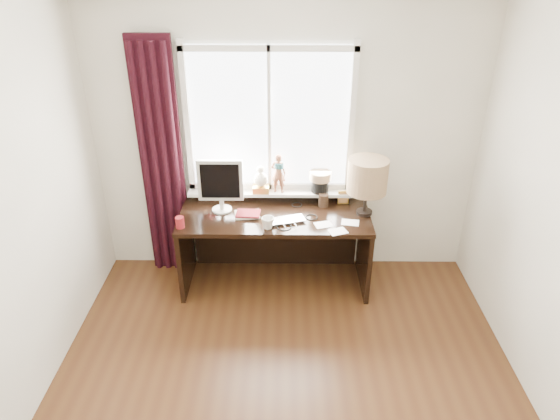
{
  "coord_description": "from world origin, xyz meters",
  "views": [
    {
      "loc": [
        -0.02,
        -2.26,
        2.9
      ],
      "look_at": [
        -0.05,
        1.25,
        1.0
      ],
      "focal_mm": 32.0,
      "sensor_mm": 36.0,
      "label": 1
    }
  ],
  "objects_px": {
    "table_lamp": "(367,177)",
    "laptop": "(286,220)",
    "mug": "(268,222)",
    "desk": "(275,232)",
    "red_cup": "(180,222)",
    "monitor": "(220,183)"
  },
  "relations": [
    {
      "from": "monitor",
      "to": "mug",
      "type": "bearing_deg",
      "value": -36.32
    },
    {
      "from": "laptop",
      "to": "desk",
      "type": "relative_size",
      "value": 0.19
    },
    {
      "from": "laptop",
      "to": "mug",
      "type": "distance_m",
      "value": 0.2
    },
    {
      "from": "mug",
      "to": "desk",
      "type": "relative_size",
      "value": 0.06
    },
    {
      "from": "laptop",
      "to": "monitor",
      "type": "bearing_deg",
      "value": 144.07
    },
    {
      "from": "monitor",
      "to": "red_cup",
      "type": "bearing_deg",
      "value": -136.13
    },
    {
      "from": "red_cup",
      "to": "table_lamp",
      "type": "relative_size",
      "value": 0.19
    },
    {
      "from": "mug",
      "to": "table_lamp",
      "type": "bearing_deg",
      "value": 16.98
    },
    {
      "from": "red_cup",
      "to": "laptop",
      "type": "bearing_deg",
      "value": 6.79
    },
    {
      "from": "laptop",
      "to": "table_lamp",
      "type": "distance_m",
      "value": 0.79
    },
    {
      "from": "laptop",
      "to": "mug",
      "type": "relative_size",
      "value": 3.01
    },
    {
      "from": "laptop",
      "to": "table_lamp",
      "type": "xyz_separation_m",
      "value": [
        0.7,
        0.15,
        0.35
      ]
    },
    {
      "from": "mug",
      "to": "desk",
      "type": "xyz_separation_m",
      "value": [
        0.05,
        0.34,
        -0.3
      ]
    },
    {
      "from": "mug",
      "to": "laptop",
      "type": "bearing_deg",
      "value": 35.18
    },
    {
      "from": "mug",
      "to": "red_cup",
      "type": "xyz_separation_m",
      "value": [
        -0.75,
        0.0,
        -0.0
      ]
    },
    {
      "from": "laptop",
      "to": "mug",
      "type": "height_order",
      "value": "mug"
    },
    {
      "from": "mug",
      "to": "monitor",
      "type": "bearing_deg",
      "value": 143.68
    },
    {
      "from": "table_lamp",
      "to": "laptop",
      "type": "bearing_deg",
      "value": -167.89
    },
    {
      "from": "laptop",
      "to": "desk",
      "type": "height_order",
      "value": "laptop"
    },
    {
      "from": "laptop",
      "to": "desk",
      "type": "bearing_deg",
      "value": 97.9
    },
    {
      "from": "mug",
      "to": "desk",
      "type": "bearing_deg",
      "value": 80.93
    },
    {
      "from": "laptop",
      "to": "red_cup",
      "type": "distance_m",
      "value": 0.91
    }
  ]
}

